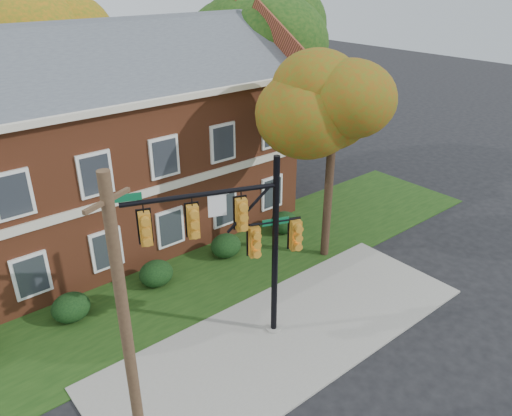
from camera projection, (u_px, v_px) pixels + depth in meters
ground at (308, 350)px, 16.85m from camera, size 120.00×120.00×0.00m
sidewalk at (288, 334)px, 17.52m from camera, size 14.00×5.00×0.08m
grass_strip at (207, 274)px, 21.00m from camera, size 30.00×6.00×0.04m
apartment_building at (88, 137)px, 21.82m from camera, size 18.80×8.80×9.74m
hedge_left at (71, 307)px, 18.11m from camera, size 1.40×1.26×1.05m
hedge_center at (156, 273)px, 20.12m from camera, size 1.40×1.26×1.05m
hedge_right at (226, 246)px, 22.13m from camera, size 1.40×1.26×1.05m
hedge_far_right at (284, 223)px, 24.14m from camera, size 1.40×1.26×1.05m
tree_near_right at (341, 108)px, 19.63m from camera, size 4.50×4.25×8.58m
tree_right_rear at (270, 38)px, 27.55m from camera, size 6.30×5.95×10.62m
tree_far_rear at (42, 27)px, 26.36m from camera, size 6.84×6.46×11.52m
traffic_signal at (240, 235)px, 15.63m from camera, size 5.56×2.30×6.60m
utility_pole at (127, 335)px, 11.32m from camera, size 1.20×0.58×8.14m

